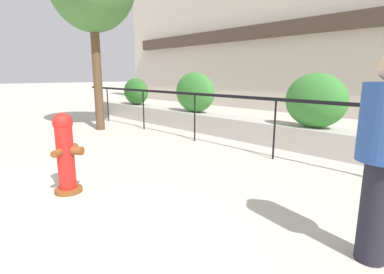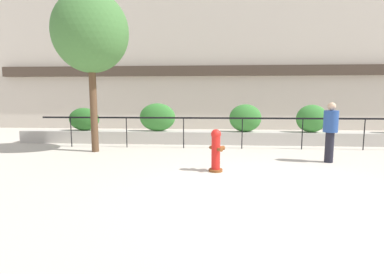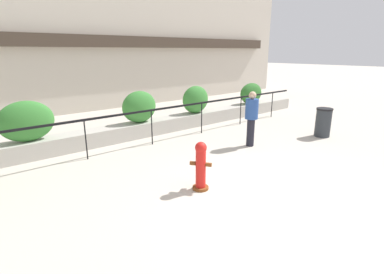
{
  "view_description": "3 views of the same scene",
  "coord_description": "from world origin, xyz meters",
  "px_view_note": "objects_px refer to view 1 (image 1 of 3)",
  "views": [
    {
      "loc": [
        2.94,
        0.08,
        1.55
      ],
      "look_at": [
        -0.44,
        3.23,
        0.59
      ],
      "focal_mm": 28.0,
      "sensor_mm": 36.0,
      "label": 1
    },
    {
      "loc": [
        -1.07,
        -6.01,
        1.88
      ],
      "look_at": [
        -1.68,
        2.72,
        0.71
      ],
      "focal_mm": 28.0,
      "sensor_mm": 36.0,
      "label": 2
    },
    {
      "loc": [
        -5.0,
        -3.0,
        2.92
      ],
      "look_at": [
        -0.41,
        2.43,
        0.87
      ],
      "focal_mm": 28.0,
      "sensor_mm": 36.0,
      "label": 3
    }
  ],
  "objects_px": {
    "fire_hydrant": "(66,153)",
    "hedge_bush_0": "(136,91)",
    "hedge_bush_2": "(315,101)",
    "hedge_bush_1": "(194,92)",
    "pedestrian": "(384,148)"
  },
  "relations": [
    {
      "from": "hedge_bush_2",
      "to": "hedge_bush_1",
      "type": "bearing_deg",
      "value": 180.0
    },
    {
      "from": "hedge_bush_1",
      "to": "hedge_bush_2",
      "type": "relative_size",
      "value": 1.15
    },
    {
      "from": "hedge_bush_2",
      "to": "fire_hydrant",
      "type": "bearing_deg",
      "value": -104.81
    },
    {
      "from": "hedge_bush_0",
      "to": "hedge_bush_1",
      "type": "bearing_deg",
      "value": 0.0
    },
    {
      "from": "hedge_bush_2",
      "to": "fire_hydrant",
      "type": "xyz_separation_m",
      "value": [
        -1.2,
        -4.55,
        -0.5
      ]
    },
    {
      "from": "hedge_bush_0",
      "to": "hedge_bush_1",
      "type": "relative_size",
      "value": 0.87
    },
    {
      "from": "hedge_bush_1",
      "to": "pedestrian",
      "type": "relative_size",
      "value": 0.84
    },
    {
      "from": "hedge_bush_0",
      "to": "fire_hydrant",
      "type": "height_order",
      "value": "hedge_bush_0"
    },
    {
      "from": "hedge_bush_0",
      "to": "fire_hydrant",
      "type": "relative_size",
      "value": 1.17
    },
    {
      "from": "fire_hydrant",
      "to": "hedge_bush_1",
      "type": "bearing_deg",
      "value": 117.18
    },
    {
      "from": "fire_hydrant",
      "to": "pedestrian",
      "type": "bearing_deg",
      "value": 21.71
    },
    {
      "from": "hedge_bush_1",
      "to": "fire_hydrant",
      "type": "bearing_deg",
      "value": -62.82
    },
    {
      "from": "hedge_bush_0",
      "to": "hedge_bush_2",
      "type": "height_order",
      "value": "hedge_bush_2"
    },
    {
      "from": "fire_hydrant",
      "to": "hedge_bush_0",
      "type": "bearing_deg",
      "value": 139.93
    },
    {
      "from": "hedge_bush_1",
      "to": "hedge_bush_0",
      "type": "bearing_deg",
      "value": 180.0
    }
  ]
}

